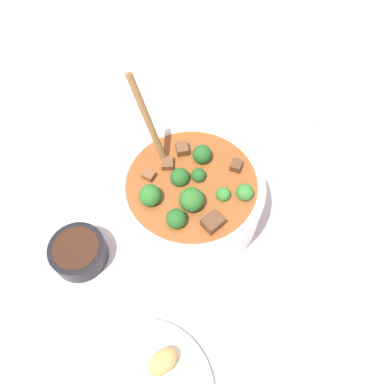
% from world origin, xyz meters
% --- Properties ---
extents(ground_plane, '(4.00, 4.00, 0.00)m').
position_xyz_m(ground_plane, '(0.00, 0.00, 0.00)').
color(ground_plane, silver).
extents(stew_bowl, '(0.27, 0.27, 0.28)m').
position_xyz_m(stew_bowl, '(0.00, 0.00, 0.06)').
color(stew_bowl, white).
rests_on(stew_bowl, ground_plane).
extents(condiment_bowl, '(0.10, 0.10, 0.05)m').
position_xyz_m(condiment_bowl, '(0.17, 0.16, 0.03)').
color(condiment_bowl, black).
rests_on(condiment_bowl, ground_plane).
extents(empty_plate, '(0.25, 0.25, 0.02)m').
position_xyz_m(empty_plate, '(-0.08, -0.35, 0.01)').
color(empty_plate, white).
rests_on(empty_plate, ground_plane).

